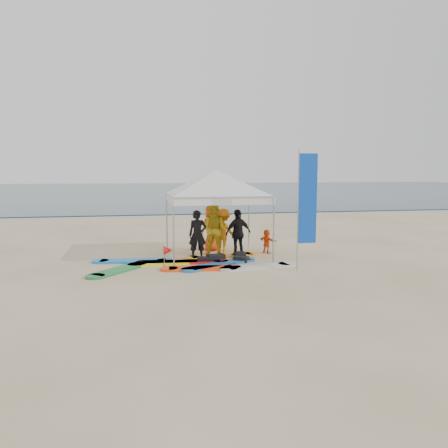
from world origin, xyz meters
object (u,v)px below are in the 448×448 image
Objects in this scene: person_yellow at (215,230)px; person_orange_a at (223,232)px; person_seated at (267,241)px; person_black_a at (198,235)px; surfboard_spread at (189,264)px; marker_pennant at (168,251)px; feather_flag at (307,200)px; canopy_tent at (216,170)px; person_orange_b at (211,228)px; person_black_b at (238,233)px.

person_yellow reaches higher than person_orange_a.
person_yellow reaches higher than person_seated.
person_black_a reaches higher than surfboard_spread.
feather_flag is at bearing -17.70° from marker_pennant.
person_yellow is 0.41× the size of canopy_tent.
marker_pennant is at bearing 84.02° from person_seated.
feather_flag is (2.21, -3.68, 1.23)m from person_orange_b.
person_black_a is 1.41m from person_black_b.
person_seated is 0.14× the size of surfboard_spread.
person_yellow is at bearing 59.90° from person_orange_b.
person_yellow reaches higher than person_black_a.
canopy_tent is 1.27× the size of feather_flag.
person_black_b is 2.57× the size of marker_pennant.
marker_pennant is 0.11× the size of surfboard_spread.
person_black_a is 1.91× the size of person_seated.
person_yellow is at bearing 131.37° from feather_flag.
person_orange_a is at bearing 71.74° from person_yellow.
person_seated is at bearing 26.03° from surfboard_spread.
canopy_tent reaches higher than person_orange_b.
person_yellow is 1.10m from person_orange_b.
person_yellow is at bearing 87.35° from person_orange_a.
feather_flag reaches higher than person_black_a.
person_orange_b is (0.71, 1.46, 0.03)m from person_black_a.
feather_flag is at bearing 157.57° from person_seated.
person_seated is 1.34× the size of marker_pennant.
marker_pennant is at bearing -134.75° from person_black_a.
marker_pennant is 0.81m from surfboard_spread.
person_black_a is 1.21m from surfboard_spread.
person_black_b is (0.41, -0.58, 0.01)m from person_orange_a.
feather_flag is at bearing 168.02° from person_orange_a.
person_black_a is at bearing 64.94° from surfboard_spread.
person_black_b is at bearing 10.40° from person_yellow.
person_orange_a is at bearing 37.29° from person_black_a.
surfboard_spread is at bearing -102.07° from person_yellow.
surfboard_spread is (-1.04, -1.20, -0.88)m from person_yellow.
canopy_tent reaches higher than surfboard_spread.
person_orange_a is at bearing 47.54° from surfboard_spread.
person_black_a reaches higher than marker_pennant.
person_orange_b reaches higher than person_orange_a.
person_orange_a is 0.46× the size of feather_flag.
person_black_a reaches higher than person_seated.
person_yellow is 0.49m from person_orange_a.
feather_flag reaches higher than marker_pennant.
person_orange_a is at bearing -72.33° from person_black_b.
canopy_tent is (-0.01, -0.95, 2.10)m from person_orange_b.
surfboard_spread is (-0.39, -0.84, -0.78)m from person_black_a.
person_black_b is 0.46× the size of feather_flag.
canopy_tent is (0.71, 0.51, 2.13)m from person_black_a.
person_black_b is (1.41, 0.11, 0.00)m from person_black_a.
surfboard_spread is (-1.10, -1.35, -2.92)m from canopy_tent.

